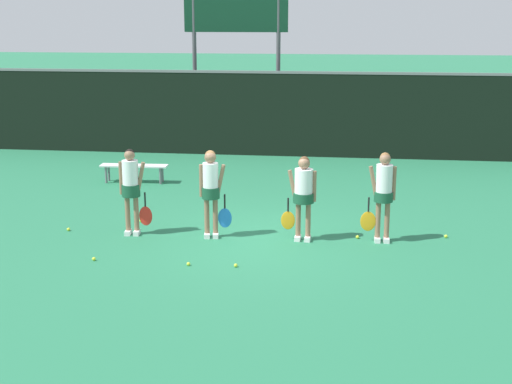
# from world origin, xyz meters

# --- Properties ---
(ground_plane) EXTENTS (140.00, 140.00, 0.00)m
(ground_plane) POSITION_xyz_m (0.00, 0.00, 0.00)
(ground_plane) COLOR #26724C
(fence_windscreen) EXTENTS (60.00, 0.08, 2.65)m
(fence_windscreen) POSITION_xyz_m (0.00, 8.57, 1.34)
(fence_windscreen) COLOR black
(fence_windscreen) RESTS_ON ground_plane
(scoreboard) EXTENTS (3.42, 0.15, 5.56)m
(scoreboard) POSITION_xyz_m (-1.96, 10.24, 4.27)
(scoreboard) COLOR #515156
(scoreboard) RESTS_ON ground_plane
(bench_courtside) EXTENTS (1.79, 0.44, 0.48)m
(bench_courtside) POSITION_xyz_m (-3.79, 4.41, 0.41)
(bench_courtside) COLOR silver
(bench_courtside) RESTS_ON ground_plane
(player_0) EXTENTS (0.64, 0.37, 1.75)m
(player_0) POSITION_xyz_m (-2.47, -0.07, 1.03)
(player_0) COLOR #8C664C
(player_0) RESTS_ON ground_plane
(player_1) EXTENTS (0.63, 0.35, 1.76)m
(player_1) POSITION_xyz_m (-0.85, -0.05, 1.05)
(player_1) COLOR #8C664C
(player_1) RESTS_ON ground_plane
(player_2) EXTENTS (0.68, 0.41, 1.68)m
(player_2) POSITION_xyz_m (0.96, -0.01, 1.01)
(player_2) COLOR #8C664C
(player_2) RESTS_ON ground_plane
(player_3) EXTENTS (0.66, 0.37, 1.77)m
(player_3) POSITION_xyz_m (2.50, 0.10, 1.05)
(player_3) COLOR #8C664C
(player_3) RESTS_ON ground_plane
(tennis_ball_0) EXTENTS (0.07, 0.07, 0.07)m
(tennis_ball_0) POSITION_xyz_m (2.04, 0.22, 0.03)
(tennis_ball_0) COLOR #CCE033
(tennis_ball_0) RESTS_ON ground_plane
(tennis_ball_1) EXTENTS (0.06, 0.06, 0.06)m
(tennis_ball_1) POSITION_xyz_m (-0.95, -1.76, 0.03)
(tennis_ball_1) COLOR #CCE033
(tennis_ball_1) RESTS_ON ground_plane
(tennis_ball_2) EXTENTS (0.07, 0.07, 0.07)m
(tennis_ball_2) POSITION_xyz_m (-3.86, -0.02, 0.03)
(tennis_ball_2) COLOR #CCE033
(tennis_ball_2) RESTS_ON ground_plane
(tennis_ball_3) EXTENTS (0.07, 0.07, 0.07)m
(tennis_ball_3) POSITION_xyz_m (-2.55, 0.79, 0.03)
(tennis_ball_3) COLOR #CCE033
(tennis_ball_3) RESTS_ON ground_plane
(tennis_ball_4) EXTENTS (0.07, 0.07, 0.07)m
(tennis_ball_4) POSITION_xyz_m (-0.10, -1.72, 0.03)
(tennis_ball_4) COLOR #CCE033
(tennis_ball_4) RESTS_ON ground_plane
(tennis_ball_5) EXTENTS (0.07, 0.07, 0.07)m
(tennis_ball_5) POSITION_xyz_m (-2.70, -1.72, 0.03)
(tennis_ball_5) COLOR #CCE033
(tennis_ball_5) RESTS_ON ground_plane
(tennis_ball_6) EXTENTS (0.07, 0.07, 0.07)m
(tennis_ball_6) POSITION_xyz_m (3.79, 0.49, 0.03)
(tennis_ball_6) COLOR #CCE033
(tennis_ball_6) RESTS_ON ground_plane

